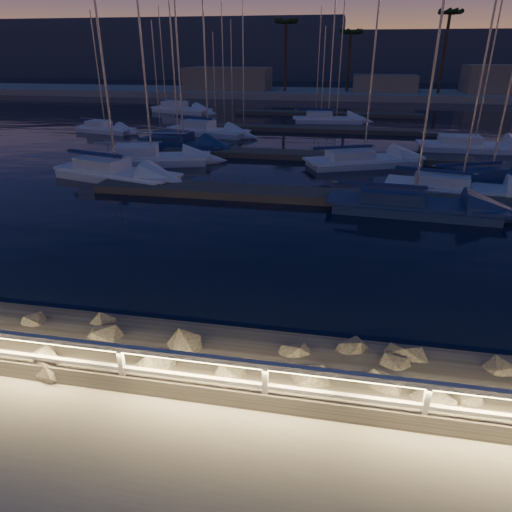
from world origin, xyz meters
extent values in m
plane|color=#A29D92|center=(0.00, 0.00, 0.00)|extent=(400.00, 400.00, 0.00)
cube|color=slate|center=(0.00, 1.50, -0.30)|extent=(240.00, 3.45, 1.29)
plane|color=black|center=(0.00, 80.00, -0.60)|extent=(320.00, 320.00, 0.00)
plane|color=black|center=(0.00, 0.00, -1.20)|extent=(400.00, 400.00, 0.00)
cube|color=silver|center=(-2.00, 0.00, 0.50)|extent=(0.11, 0.11, 1.00)
cube|color=silver|center=(1.00, 0.00, 0.50)|extent=(0.11, 0.11, 1.00)
cube|color=silver|center=(4.00, 0.00, 0.50)|extent=(0.11, 0.11, 1.00)
cube|color=silver|center=(0.00, 0.00, 1.00)|extent=(44.00, 0.12, 0.12)
cube|color=silver|center=(0.00, 0.00, 0.50)|extent=(44.00, 0.09, 0.09)
cube|color=#FFE072|center=(0.00, -0.02, 0.92)|extent=(44.00, 0.04, 0.03)
sphere|color=slate|center=(-5.77, 2.25, -0.38)|extent=(1.09, 1.09, 1.09)
sphere|color=slate|center=(6.02, 2.30, -0.39)|extent=(1.06, 1.06, 1.06)
cube|color=#635B52|center=(0.00, 16.00, -0.40)|extent=(22.00, 2.00, 0.40)
cube|color=#635B52|center=(0.00, 26.00, -0.40)|extent=(22.00, 2.00, 0.40)
cube|color=#635B52|center=(0.00, 38.00, -0.40)|extent=(22.00, 2.00, 0.40)
cube|color=#635B52|center=(0.00, 50.00, -0.40)|extent=(22.00, 2.00, 0.40)
cube|color=#A29D92|center=(0.00, 74.00, -0.20)|extent=(160.00, 14.00, 1.20)
cube|color=gray|center=(-18.00, 74.00, 1.80)|extent=(14.00, 8.00, 4.00)
cube|color=gray|center=(8.00, 75.00, 1.30)|extent=(10.00, 6.00, 3.00)
cube|color=gray|center=(24.00, 74.00, 2.10)|extent=(8.00, 7.00, 4.60)
cylinder|color=#44331F|center=(-8.00, 72.00, 5.65)|extent=(0.44, 0.44, 10.50)
cylinder|color=#44331F|center=(2.00, 73.00, 4.90)|extent=(0.44, 0.44, 9.00)
cylinder|color=#44331F|center=(16.00, 72.00, 6.15)|extent=(0.44, 0.44, 11.50)
cube|color=#363E53|center=(0.00, 130.00, 4.00)|extent=(220.00, 30.00, 14.00)
cube|color=#363E53|center=(-60.00, 140.00, 6.00)|extent=(120.00, 25.00, 18.00)
cube|color=silver|center=(-10.55, 22.13, -0.45)|extent=(7.63, 4.31, 0.62)
cube|color=silver|center=(-10.55, 22.13, -0.06)|extent=(8.11, 4.13, 0.17)
cube|color=silver|center=(-11.52, 21.85, 0.33)|extent=(3.21, 2.52, 0.73)
cylinder|color=#9D9DA1|center=(-10.55, 22.13, 6.35)|extent=(0.13, 0.13, 12.58)
cylinder|color=#9D9DA1|center=(-12.01, 21.72, 0.89)|extent=(4.38, 1.33, 0.09)
cube|color=silver|center=(-11.03, 17.85, -0.45)|extent=(7.87, 4.34, 0.58)
cube|color=silver|center=(-11.03, 17.85, -0.08)|extent=(8.37, 4.14, 0.16)
cube|color=silver|center=(-12.03, 18.12, 0.29)|extent=(3.29, 2.56, 0.69)
cylinder|color=#9D9DA1|center=(-11.03, 17.85, 6.52)|extent=(0.13, 0.13, 12.98)
cylinder|color=#9D9DA1|center=(-12.54, 18.25, 0.82)|extent=(4.54, 1.29, 0.08)
cube|color=navy|center=(10.56, 20.70, -0.45)|extent=(7.64, 4.91, 0.52)
cube|color=navy|center=(10.56, 20.70, -0.12)|extent=(8.07, 4.79, 0.14)
cube|color=navy|center=(9.62, 20.33, 0.22)|extent=(3.29, 2.72, 0.62)
cylinder|color=#9D9DA1|center=(9.15, 20.15, 0.69)|extent=(4.25, 1.73, 0.08)
cube|color=silver|center=(8.49, 18.35, -0.45)|extent=(7.47, 3.73, 0.48)
cube|color=silver|center=(8.49, 18.35, -0.15)|extent=(7.99, 3.49, 0.13)
cube|color=silver|center=(7.51, 18.54, 0.16)|extent=(3.07, 2.29, 0.57)
cylinder|color=#9D9DA1|center=(8.49, 18.35, 6.15)|extent=(0.10, 0.10, 12.41)
cylinder|color=#9D9DA1|center=(7.03, 18.64, 0.59)|extent=(4.40, 0.94, 0.07)
cube|color=silver|center=(-10.06, 33.98, -0.45)|extent=(7.50, 4.05, 0.61)
cube|color=silver|center=(-10.06, 33.98, -0.06)|extent=(7.99, 3.84, 0.17)
cube|color=silver|center=(-11.02, 34.22, 0.32)|extent=(3.12, 2.41, 0.72)
cylinder|color=#9D9DA1|center=(-10.06, 33.98, 6.24)|extent=(0.13, 0.13, 12.38)
cylinder|color=#9D9DA1|center=(-11.50, 34.34, 0.87)|extent=(4.34, 1.17, 0.09)
cube|color=navy|center=(-10.25, 27.76, -0.45)|extent=(7.78, 4.92, 0.58)
cube|color=navy|center=(-10.25, 27.76, -0.08)|extent=(8.23, 4.80, 0.16)
cube|color=navy|center=(-11.21, 28.12, 0.28)|extent=(3.34, 2.75, 0.68)
cylinder|color=#9D9DA1|center=(-10.25, 27.76, 6.44)|extent=(0.13, 0.13, 12.83)
cylinder|color=#9D9DA1|center=(-11.69, 28.30, 0.81)|extent=(4.35, 1.72, 0.08)
cube|color=silver|center=(3.57, 24.30, -0.45)|extent=(7.74, 5.18, 0.53)
cube|color=silver|center=(3.57, 24.30, -0.11)|extent=(8.16, 5.08, 0.14)
cube|color=silver|center=(2.63, 23.89, 0.23)|extent=(3.36, 2.83, 0.63)
cylinder|color=#9D9DA1|center=(3.57, 24.30, 6.38)|extent=(0.12, 0.12, 12.80)
cylinder|color=#9D9DA1|center=(2.16, 23.69, 0.71)|extent=(4.26, 1.90, 0.08)
cube|color=navy|center=(5.65, 14.84, -0.45)|extent=(7.61, 3.02, 0.50)
cube|color=navy|center=(5.65, 14.84, -0.13)|extent=(8.21, 2.70, 0.14)
cube|color=navy|center=(4.62, 14.91, 0.19)|extent=(3.03, 2.07, 0.59)
cylinder|color=#9D9DA1|center=(5.65, 14.84, 6.43)|extent=(0.11, 0.11, 12.94)
cylinder|color=#9D9DA1|center=(4.11, 14.95, 0.64)|extent=(4.65, 0.41, 0.07)
cube|color=silver|center=(-20.00, 33.68, -0.45)|extent=(5.88, 3.14, 0.47)
cube|color=silver|center=(-20.00, 33.68, -0.15)|extent=(6.26, 2.98, 0.13)
cube|color=silver|center=(-20.75, 33.87, 0.15)|extent=(2.45, 1.88, 0.56)
cylinder|color=#9D9DA1|center=(-20.00, 33.68, 4.79)|extent=(0.10, 0.10, 9.71)
cylinder|color=#9D9DA1|center=(-21.13, 33.96, 0.59)|extent=(3.41, 0.90, 0.07)
cube|color=navy|center=(-10.42, 27.10, -0.45)|extent=(6.65, 2.53, 0.51)
cube|color=navy|center=(-10.42, 27.10, -0.13)|extent=(7.18, 2.24, 0.14)
cube|color=navy|center=(-11.33, 27.05, 0.20)|extent=(2.63, 1.77, 0.60)
cylinder|color=#9D9DA1|center=(-10.42, 27.10, 5.65)|extent=(0.11, 0.11, 11.36)
cylinder|color=#9D9DA1|center=(-11.78, 27.03, 0.66)|extent=(4.09, 0.30, 0.07)
cube|color=silver|center=(12.04, 30.99, -0.45)|extent=(7.78, 2.62, 0.52)
cube|color=silver|center=(12.04, 30.99, -0.12)|extent=(8.42, 2.24, 0.14)
cube|color=silver|center=(10.97, 31.00, 0.21)|extent=(3.03, 1.96, 0.61)
cylinder|color=#9D9DA1|center=(12.04, 30.99, 6.72)|extent=(0.11, 0.11, 13.48)
cylinder|color=#9D9DA1|center=(10.43, 31.00, 0.69)|extent=(4.85, 0.10, 0.08)
cube|color=silver|center=(-17.91, 49.25, -0.45)|extent=(7.84, 4.59, 0.63)
cube|color=silver|center=(-17.91, 49.25, -0.05)|extent=(8.32, 4.42, 0.17)
cube|color=silver|center=(-18.89, 49.56, 0.35)|extent=(3.32, 2.64, 0.75)
cylinder|color=#9D9DA1|center=(-17.91, 49.25, 6.53)|extent=(0.14, 0.14, 12.92)
cylinder|color=#9D9DA1|center=(-19.39, 49.72, 0.93)|extent=(4.47, 1.48, 0.09)
cube|color=silver|center=(0.34, 44.11, -0.45)|extent=(7.15, 3.04, 0.54)
cube|color=silver|center=(0.34, 44.11, -0.11)|extent=(7.69, 2.76, 0.15)
cube|color=silver|center=(-0.62, 44.00, 0.24)|extent=(2.87, 2.01, 0.64)
cylinder|color=#9D9DA1|center=(0.34, 44.11, 6.02)|extent=(0.12, 0.12, 12.06)
cylinder|color=#9D9DA1|center=(-1.10, 43.95, 0.73)|extent=(4.32, 0.54, 0.08)
camera|label=1|loc=(2.14, -6.98, 6.48)|focal=32.00mm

